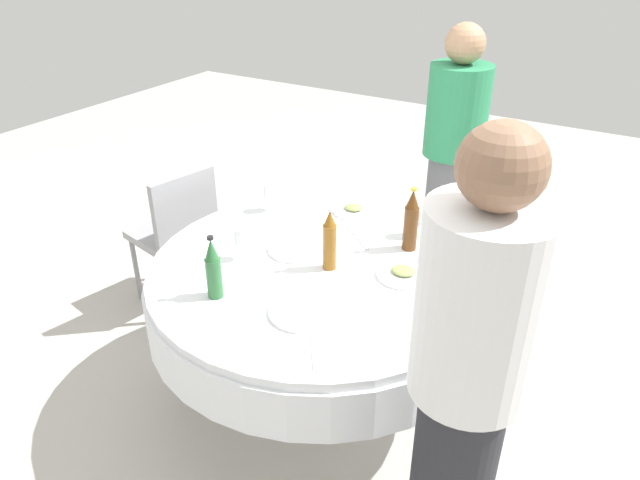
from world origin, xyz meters
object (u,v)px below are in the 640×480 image
at_px(wine_glass_west, 240,238).
at_px(plate_front, 302,312).
at_px(bottle_brown_right, 411,221).
at_px(person_right, 465,390).
at_px(wine_glass_far, 270,192).
at_px(plate_rear, 294,249).
at_px(plate_left, 403,274).
at_px(chair_south, 178,228).
at_px(person_north, 451,162).
at_px(bottle_amber_inner, 330,241).
at_px(bottle_green_north, 213,269).
at_px(wine_glass_south, 417,217).
at_px(dining_table, 320,292).
at_px(plate_east, 353,210).

distance_m(wine_glass_west, plate_front, 0.50).
xyz_separation_m(bottle_brown_right, plate_front, (-0.15, -0.67, -0.13)).
distance_m(plate_front, person_right, 0.76).
xyz_separation_m(wine_glass_far, plate_rear, (0.33, -0.29, -0.09)).
bearing_deg(wine_glass_far, plate_left, -15.30).
bearing_deg(wine_glass_west, bottle_brown_right, 37.92).
bearing_deg(chair_south, person_right, -100.61).
bearing_deg(person_north, plate_rear, -98.08).
xyz_separation_m(bottle_amber_inner, wine_glass_west, (-0.37, -0.13, -0.03)).
height_order(bottle_green_north, person_right, person_right).
height_order(plate_front, plate_rear, same).
distance_m(wine_glass_west, wine_glass_south, 0.83).
bearing_deg(chair_south, dining_table, -90.00).
bearing_deg(wine_glass_south, person_north, 97.72).
height_order(wine_glass_west, person_right, person_right).
xyz_separation_m(dining_table, plate_left, (0.35, 0.10, 0.16)).
xyz_separation_m(plate_left, plate_rear, (-0.51, -0.06, -0.00)).
bearing_deg(bottle_brown_right, wine_glass_south, 99.37).
bearing_deg(plate_front, wine_glass_south, 80.80).
relative_size(wine_glass_west, chair_south, 0.18).
bearing_deg(person_north, plate_front, -83.88).
xyz_separation_m(plate_left, plate_east, (-0.47, 0.43, 0.00)).
xyz_separation_m(bottle_brown_right, bottle_amber_inner, (-0.23, -0.33, -0.01)).
distance_m(bottle_brown_right, plate_left, 0.27).
xyz_separation_m(bottle_green_north, person_north, (0.39, 1.63, -0.03)).
distance_m(bottle_amber_inner, plate_east, 0.57).
bearing_deg(plate_rear, wine_glass_west, -131.55).
xyz_separation_m(wine_glass_south, person_north, (-0.10, 0.75, -0.00)).
xyz_separation_m(bottle_brown_right, wine_glass_west, (-0.60, -0.47, -0.03)).
height_order(bottle_brown_right, person_north, person_north).
xyz_separation_m(wine_glass_west, plate_east, (0.21, 0.67, -0.09)).
bearing_deg(dining_table, bottle_amber_inner, -1.27).
distance_m(plate_front, chair_south, 1.36).
height_order(plate_front, chair_south, chair_south).
relative_size(bottle_brown_right, wine_glass_far, 2.12).
relative_size(person_north, chair_south, 1.84).
xyz_separation_m(plate_front, plate_rear, (-0.29, 0.39, 0.00)).
height_order(wine_glass_far, plate_east, wine_glass_far).
xyz_separation_m(dining_table, plate_rear, (-0.17, 0.05, 0.15)).
bearing_deg(plate_left, dining_table, -163.45).
xyz_separation_m(plate_left, plate_front, (-0.22, -0.44, -0.00)).
bearing_deg(wine_glass_south, chair_south, -170.43).
relative_size(dining_table, plate_left, 6.73).
relative_size(wine_glass_far, plate_east, 0.68).
height_order(bottle_brown_right, plate_east, bottle_brown_right).
bearing_deg(wine_glass_west, wine_glass_south, 45.94).
xyz_separation_m(plate_left, person_north, (-0.20, 1.11, 0.09)).
distance_m(bottle_green_north, bottle_amber_inner, 0.51).
bearing_deg(bottle_green_north, plate_rear, 81.34).
bearing_deg(chair_south, plate_front, -103.21).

